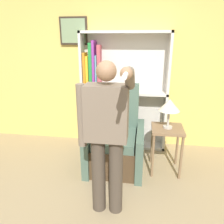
% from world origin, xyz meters
% --- Properties ---
extents(ground_plane, '(14.00, 14.00, 0.00)m').
position_xyz_m(ground_plane, '(0.00, 0.00, 0.00)').
color(ground_plane, '#9E8966').
extents(wall_back, '(8.00, 0.11, 2.80)m').
position_xyz_m(wall_back, '(-0.00, 2.03, 1.40)').
color(wall_back, '#E0C160').
rests_on(wall_back, ground_plane).
extents(bookcase, '(1.46, 0.28, 1.97)m').
position_xyz_m(bookcase, '(-0.01, 1.87, 0.95)').
color(bookcase, silver).
rests_on(bookcase, ground_plane).
extents(armchair, '(0.82, 0.90, 1.20)m').
position_xyz_m(armchair, '(0.13, 1.21, 0.36)').
color(armchair, '#4C3823').
rests_on(armchair, ground_plane).
extents(person_standing, '(0.57, 0.78, 1.67)m').
position_xyz_m(person_standing, '(0.15, 0.23, 0.95)').
color(person_standing, '#473D33').
rests_on(person_standing, ground_plane).
extents(side_table, '(0.43, 0.43, 0.68)m').
position_xyz_m(side_table, '(0.86, 1.13, 0.55)').
color(side_table, '#846647').
rests_on(side_table, ground_plane).
extents(table_lamp, '(0.29, 0.29, 0.41)m').
position_xyz_m(table_lamp, '(0.86, 1.13, 1.00)').
color(table_lamp, '#B7B2A8').
rests_on(table_lamp, side_table).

